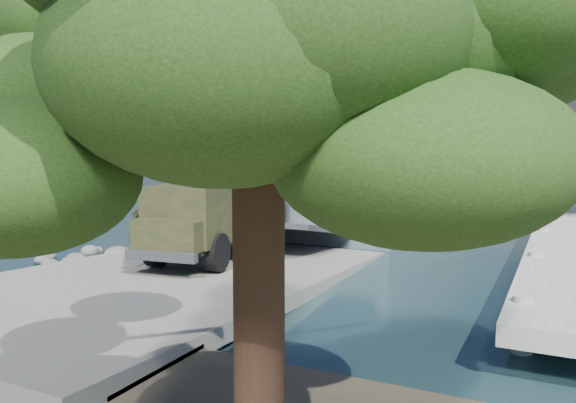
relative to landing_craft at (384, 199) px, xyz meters
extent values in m
plane|color=#183839|center=(-0.17, -24.06, -0.88)|extent=(1400.00, 1400.00, 0.00)
cube|color=gray|center=(-0.17, -25.06, -0.63)|extent=(10.00, 18.00, 0.50)
cube|color=#40454B|center=(0.00, 0.23, -0.42)|extent=(9.67, 30.85, 2.56)
cube|color=#40454B|center=(-4.30, 0.17, 1.48)|extent=(1.07, 30.72, 1.33)
cube|color=#40454B|center=(4.30, 0.30, 1.48)|extent=(1.07, 30.72, 1.33)
cube|color=#40454B|center=(0.22, -15.02, 0.14)|extent=(9.22, 0.55, 2.66)
cube|color=#40454B|center=(-0.15, 10.47, 2.40)|extent=(6.20, 4.19, 3.07)
cube|color=#313336|center=(-0.15, 10.47, 4.14)|extent=(5.17, 3.35, 0.41)
cylinder|color=gray|center=(-1.38, 10.45, 6.49)|extent=(0.16, 0.16, 5.12)
cylinder|color=gray|center=(1.07, 10.49, 5.98)|extent=(0.16, 0.16, 4.10)
cylinder|color=black|center=(-1.30, -24.22, 0.30)|extent=(0.64, 1.41, 1.36)
cylinder|color=black|center=(1.10, -23.92, 0.30)|extent=(0.64, 1.41, 1.36)
cylinder|color=black|center=(-1.75, -20.69, 0.30)|extent=(0.64, 1.41, 1.36)
cylinder|color=black|center=(0.64, -20.38, 0.30)|extent=(0.64, 1.41, 1.36)
cylinder|color=black|center=(-2.02, -18.60, 0.30)|extent=(0.64, 1.41, 1.36)
cylinder|color=black|center=(0.37, -18.30, 0.30)|extent=(0.64, 1.41, 1.36)
cube|color=black|center=(-0.48, -21.16, 0.46)|extent=(3.31, 8.21, 0.26)
cube|color=black|center=(-0.11, -23.97, 1.56)|extent=(2.87, 2.42, 2.10)
cube|color=black|center=(0.05, -25.22, 1.04)|extent=(2.51, 1.25, 1.05)
cube|color=black|center=(-0.66, -19.70, 0.83)|extent=(3.22, 5.12, 0.37)
cube|color=black|center=(-0.69, -19.49, 2.35)|extent=(3.01, 4.28, 2.62)
cube|color=#313336|center=(0.12, -25.74, 0.41)|extent=(2.64, 0.60, 0.31)
imported|color=black|center=(-1.76, -24.76, 0.49)|extent=(0.72, 0.57, 1.73)
cylinder|color=black|center=(8.82, -34.59, 1.98)|extent=(0.61, 0.61, 5.91)
ellipsoid|color=black|center=(8.82, -34.59, 4.83)|extent=(5.71, 5.30, 2.45)
ellipsoid|color=black|center=(5.35, -31.53, 4.83)|extent=(2.85, 2.85, 1.63)
camera|label=1|loc=(11.98, -40.21, 4.14)|focal=35.00mm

